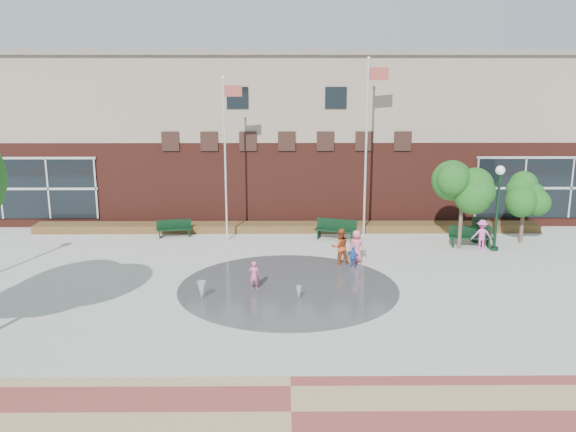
{
  "coord_description": "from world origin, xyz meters",
  "views": [
    {
      "loc": [
        -0.18,
        -19.01,
        7.99
      ],
      "look_at": [
        0.0,
        4.0,
        2.6
      ],
      "focal_mm": 38.0,
      "sensor_mm": 36.0,
      "label": 1
    }
  ],
  "objects_px": {
    "flagpole_right": "(367,138)",
    "bench_left": "(174,232)",
    "child_splash": "(254,275)",
    "flagpole_left": "(226,151)",
    "trash_can": "(479,230)"
  },
  "relations": [
    {
      "from": "flagpole_right",
      "to": "bench_left",
      "type": "bearing_deg",
      "value": 175.39
    },
    {
      "from": "bench_left",
      "to": "child_splash",
      "type": "relative_size",
      "value": 1.59
    },
    {
      "from": "flagpole_left",
      "to": "child_splash",
      "type": "height_order",
      "value": "flagpole_left"
    },
    {
      "from": "flagpole_left",
      "to": "bench_left",
      "type": "bearing_deg",
      "value": 161.61
    },
    {
      "from": "flagpole_right",
      "to": "bench_left",
      "type": "xyz_separation_m",
      "value": [
        -9.58,
        -0.26,
        -4.63
      ]
    },
    {
      "from": "bench_left",
      "to": "trash_can",
      "type": "distance_m",
      "value": 14.98
    },
    {
      "from": "flagpole_right",
      "to": "bench_left",
      "type": "height_order",
      "value": "flagpole_right"
    },
    {
      "from": "trash_can",
      "to": "bench_left",
      "type": "bearing_deg",
      "value": 176.14
    },
    {
      "from": "trash_can",
      "to": "flagpole_left",
      "type": "bearing_deg",
      "value": 178.05
    },
    {
      "from": "trash_can",
      "to": "child_splash",
      "type": "xyz_separation_m",
      "value": [
        -10.59,
        -6.61,
        -0.04
      ]
    },
    {
      "from": "flagpole_left",
      "to": "trash_can",
      "type": "height_order",
      "value": "flagpole_left"
    },
    {
      "from": "trash_can",
      "to": "flagpole_right",
      "type": "bearing_deg",
      "value": 166.73
    },
    {
      "from": "trash_can",
      "to": "child_splash",
      "type": "distance_m",
      "value": 12.49
    },
    {
      "from": "bench_left",
      "to": "child_splash",
      "type": "height_order",
      "value": "child_splash"
    },
    {
      "from": "bench_left",
      "to": "child_splash",
      "type": "xyz_separation_m",
      "value": [
        4.35,
        -7.62,
        0.28
      ]
    }
  ]
}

